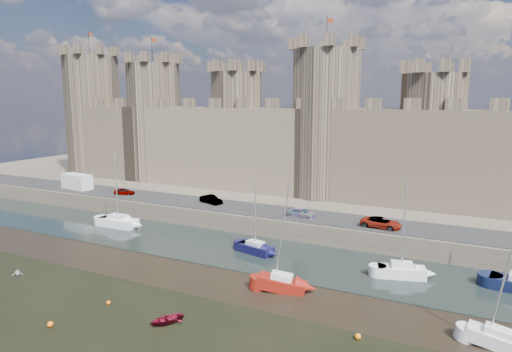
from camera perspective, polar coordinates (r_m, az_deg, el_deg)
The scene contains 20 objects.
ground at distance 37.82m, azimuth -20.31°, elevation -19.48°, with size 160.00×160.00×0.00m, color black.
water_channel at distance 55.34m, azimuth -1.70°, elevation -9.32°, with size 160.00×12.00×0.08m, color black.
quay at distance 87.35m, azimuth 9.56°, elevation -1.55°, with size 160.00×60.00×2.50m, color #4C443A.
road at distance 63.24m, azimuth 2.60°, elevation -4.52°, with size 160.00×7.00×0.10m, color black.
castle at distance 74.81m, azimuth 6.59°, elevation 4.72°, with size 108.50×11.00×29.00m.
car_0 at distance 77.36m, azimuth -16.13°, elevation -1.88°, with size 1.33×3.31×1.13m, color gray.
car_1 at distance 68.39m, azimuth -5.65°, elevation -2.95°, with size 1.39×3.99×1.32m, color gray.
car_2 at distance 60.88m, azimuth 5.66°, elevation -4.61°, with size 1.63×4.00×1.16m, color gray.
car_3 at distance 57.53m, azimuth 15.38°, elevation -5.67°, with size 2.22×4.82×1.34m, color gray.
van at distance 84.86m, azimuth -21.47°, elevation -0.67°, with size 5.96×2.38×2.60m, color silver.
sailboat_0 at distance 67.85m, azimuth -16.85°, elevation -5.45°, with size 5.93×2.50×10.93m.
sailboat_1 at distance 54.23m, azimuth -0.10°, elevation -8.94°, with size 4.85×2.80×9.13m.
sailboat_2 at distance 49.56m, azimuth 17.72°, elevation -11.16°, with size 5.02×3.09×10.14m.
sailboat_4 at distance 44.49m, azimuth 3.25°, elevation -13.19°, with size 4.86×2.78×10.68m.
sailboat_5 at distance 39.68m, azimuth 28.03°, elevation -17.48°, with size 4.45×2.04×9.33m.
dinghy_3 at distance 53.94m, azimuth -27.64°, elevation -10.66°, with size 1.05×0.64×1.22m, color silver.
dinghy_4 at distance 39.52m, azimuth -11.15°, elevation -17.22°, with size 2.04×0.59×2.85m, color maroon.
buoy_0 at distance 41.64m, azimuth -24.32°, elevation -16.54°, with size 0.50×0.50×0.50m, color #FF660B.
buoy_1 at distance 43.87m, azimuth -17.97°, elevation -14.83°, with size 0.41×0.41×0.41m, color #FF5D0B.
buoy_3 at distance 37.42m, azimuth 12.63°, elevation -18.99°, with size 0.49×0.49×0.49m, color orange.
Camera 1 is at (24.88, -22.03, 18.06)m, focal length 32.00 mm.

